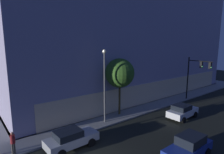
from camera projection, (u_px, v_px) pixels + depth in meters
sidewalk_corner at (6, 85)px, 40.96m from camera, size 80.00×60.00×0.15m
modern_building at (106, 35)px, 37.86m from camera, size 40.34×26.34×20.86m
traffic_light_far_corner at (196, 71)px, 28.70m from camera, size 0.37×3.76×6.57m
street_lamp_sidewalk at (105, 77)px, 20.68m from camera, size 0.44×0.44×8.06m
sidewalk_tree at (120, 73)px, 22.98m from camera, size 3.52×3.52×6.92m
pedestrian_waiting at (13, 141)px, 15.12m from camera, size 0.36×0.36×1.86m
car_silver at (71, 138)px, 16.38m from camera, size 4.54×2.19×1.62m
car_blue at (189, 147)px, 14.95m from camera, size 4.59×2.04×1.78m
car_white at (182, 111)px, 22.88m from camera, size 4.27×2.17×1.66m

